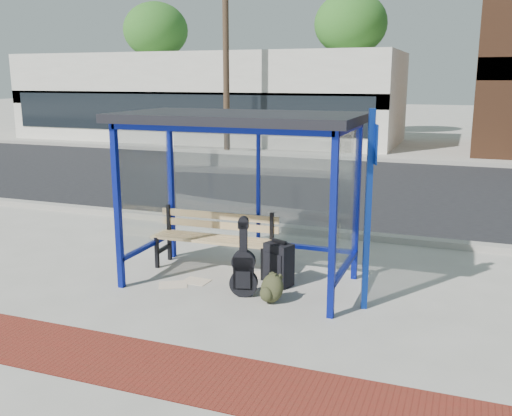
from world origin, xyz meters
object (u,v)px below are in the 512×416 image
at_px(suitcase, 279,264).
at_px(guitar_bag, 244,269).
at_px(backpack, 271,289).
at_px(bench, 215,236).

bearing_deg(suitcase, guitar_bag, -96.44).
xyz_separation_m(guitar_bag, backpack, (0.42, -0.08, -0.19)).
bearing_deg(backpack, bench, 162.78).
distance_m(suitcase, backpack, 0.66).
bearing_deg(guitar_bag, backpack, -24.05).
relative_size(guitar_bag, backpack, 2.66).
relative_size(bench, suitcase, 2.92).
relative_size(bench, guitar_bag, 1.88).
height_order(bench, suitcase, bench).
height_order(bench, backpack, bench).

